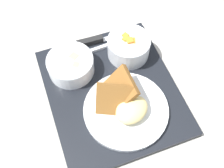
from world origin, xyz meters
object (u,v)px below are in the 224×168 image
object	(u,v)px
spoon	(105,46)
knife	(96,40)
plate_main	(125,107)
bowl_soup	(71,64)
bowl_salad	(129,46)

from	to	relation	value
spoon	knife	bearing A→B (deg)	119.74
plate_main	knife	bearing A→B (deg)	-172.57
bowl_soup	spoon	world-z (taller)	bowl_soup
spoon	bowl_salad	bearing A→B (deg)	-42.23
plate_main	spoon	distance (m)	0.21
bowl_salad	knife	world-z (taller)	bowl_salad
bowl_salad	knife	bearing A→B (deg)	-127.04
plate_main	spoon	world-z (taller)	plate_main
bowl_soup	spoon	xyz separation A→B (m)	(-0.06, 0.10, -0.03)
knife	bowl_salad	bearing A→B (deg)	-42.20
bowl_soup	plate_main	distance (m)	0.19
bowl_soup	spoon	size ratio (longest dim) A/B	0.79
bowl_salad	knife	size ratio (longest dim) A/B	0.59
bowl_soup	knife	bearing A→B (deg)	135.11
bowl_salad	bowl_soup	size ratio (longest dim) A/B	0.95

